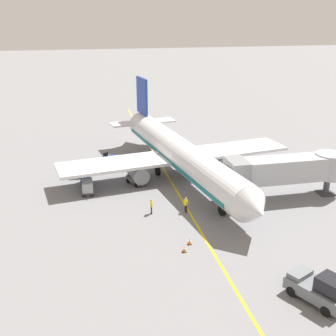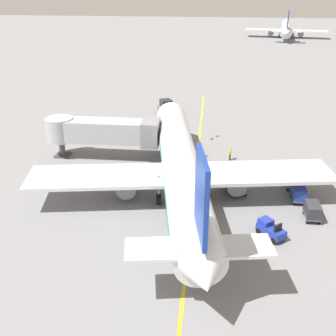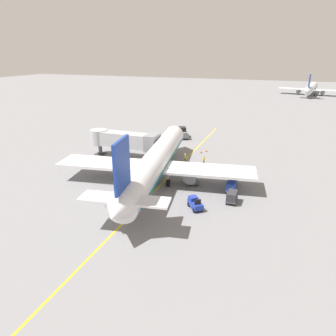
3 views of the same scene
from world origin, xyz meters
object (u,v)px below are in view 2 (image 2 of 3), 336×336
at_px(baggage_cart_third_in_train, 313,210).
at_px(ground_crew_loader, 230,153).
at_px(ground_crew_wing_walker, 201,150).
at_px(baggage_cart_second_in_train, 299,193).
at_px(baggage_tug_lead, 270,229).
at_px(baggage_cart_front, 293,180).
at_px(parked_airliner, 181,167).
at_px(distant_taxiing_airliner, 286,29).
at_px(safety_cone_nose_left, 212,137).
at_px(safety_cone_nose_right, 217,134).
at_px(pushback_tractor, 168,109).
at_px(jet_bridge, 103,131).
at_px(baggage_tug_trailing, 236,186).

distance_m(baggage_cart_third_in_train, ground_crew_loader, 14.70).
distance_m(baggage_cart_third_in_train, ground_crew_wing_walker, 17.08).
xyz_separation_m(baggage_cart_second_in_train, ground_crew_wing_walker, (-10.04, 10.03, 0.00)).
distance_m(baggage_tug_lead, baggage_cart_front, 10.07).
bearing_deg(parked_airliner, baggage_cart_second_in_train, -0.63).
distance_m(ground_crew_wing_walker, ground_crew_loader, 3.62).
relative_size(ground_crew_wing_walker, distant_taxiing_airliner, 0.05).
relative_size(ground_crew_loader, safety_cone_nose_left, 2.86).
bearing_deg(safety_cone_nose_right, pushback_tractor, 132.33).
bearing_deg(baggage_cart_front, baggage_tug_lead, -109.56).
xyz_separation_m(baggage_tug_lead, baggage_cart_front, (3.37, 9.49, 0.24)).
distance_m(baggage_cart_second_in_train, ground_crew_loader, 11.55).
relative_size(jet_bridge, distant_taxiing_airliner, 0.39).
height_order(baggage_cart_front, ground_crew_wing_walker, ground_crew_wing_walker).
distance_m(baggage_cart_front, ground_crew_wing_walker, 12.20).
height_order(baggage_cart_front, baggage_cart_second_in_train, same).
height_order(baggage_cart_second_in_train, safety_cone_nose_right, baggage_cart_second_in_train).
bearing_deg(safety_cone_nose_left, safety_cone_nose_right, 55.79).
height_order(baggage_cart_second_in_train, ground_crew_wing_walker, ground_crew_wing_walker).
bearing_deg(baggage_tug_trailing, parked_airliner, -168.81).
xyz_separation_m(parked_airliner, ground_crew_wing_walker, (1.69, 9.90, -2.23)).
relative_size(baggage_tug_lead, baggage_tug_trailing, 0.97).
relative_size(baggage_tug_trailing, ground_crew_loader, 1.64).
height_order(baggage_cart_front, baggage_cart_third_in_train, same).
relative_size(baggage_cart_front, baggage_cart_third_in_train, 1.00).
height_order(safety_cone_nose_left, safety_cone_nose_right, same).
relative_size(baggage_cart_second_in_train, ground_crew_loader, 1.72).
height_order(pushback_tractor, ground_crew_wing_walker, pushback_tractor).
distance_m(baggage_tug_lead, ground_crew_loader, 16.41).
distance_m(parked_airliner, ground_crew_wing_walker, 10.29).
bearing_deg(safety_cone_nose_right, parked_airliner, -102.24).
relative_size(pushback_tractor, baggage_cart_front, 1.69).
bearing_deg(baggage_tug_trailing, baggage_cart_third_in_train, -33.93).
distance_m(jet_bridge, baggage_cart_second_in_train, 23.66).
bearing_deg(baggage_cart_second_in_train, distant_taxiing_airliner, 82.22).
height_order(pushback_tractor, safety_cone_nose_right, pushback_tractor).
relative_size(baggage_tug_lead, ground_crew_wing_walker, 1.59).
relative_size(safety_cone_nose_right, distant_taxiing_airliner, 0.02).
relative_size(jet_bridge, safety_cone_nose_left, 23.44).
relative_size(safety_cone_nose_left, distant_taxiing_airliner, 0.02).
relative_size(baggage_cart_front, ground_crew_wing_walker, 1.72).
xyz_separation_m(jet_bridge, pushback_tractor, (6.04, 17.53, -2.36)).
bearing_deg(pushback_tractor, baggage_cart_front, -56.11).
distance_m(parked_airliner, jet_bridge, 13.30).
height_order(safety_cone_nose_left, distant_taxiing_airliner, distant_taxiing_airliner).
relative_size(baggage_cart_third_in_train, ground_crew_wing_walker, 1.72).
bearing_deg(jet_bridge, baggage_cart_third_in_train, -28.12).
relative_size(baggage_tug_trailing, baggage_cart_front, 0.95).
bearing_deg(safety_cone_nose_left, baggage_tug_lead, -77.19).
bearing_deg(pushback_tractor, ground_crew_wing_walker, -70.49).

